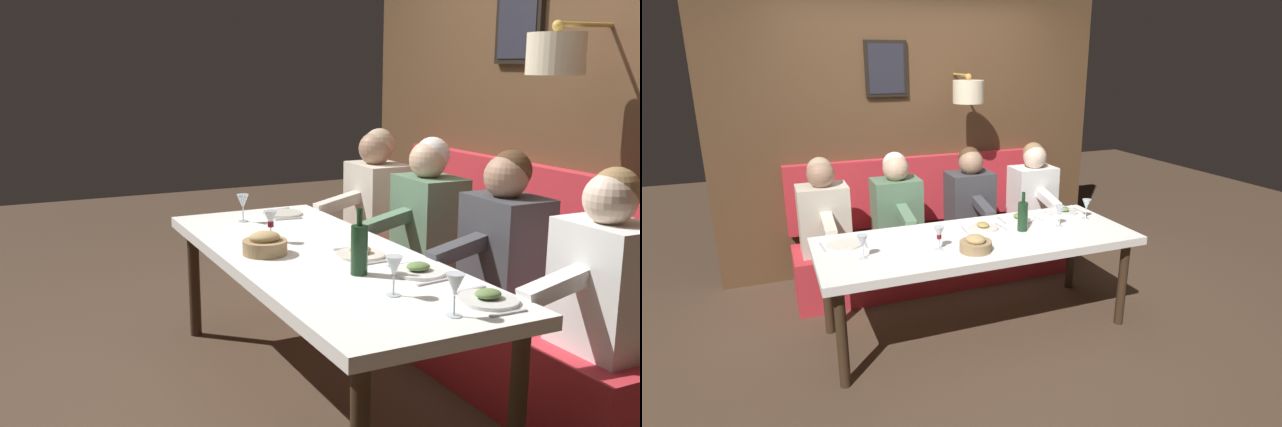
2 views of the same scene
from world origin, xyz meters
The scene contains 18 objects.
ground_plane centered at (0.00, 0.00, 0.00)m, with size 12.00×12.00×0.00m, color #4C3828.
dining_table centered at (0.00, 0.00, 0.67)m, with size 0.90×2.32×0.74m.
banquette_bench centered at (0.89, 0.00, 0.23)m, with size 0.52×2.52×0.45m, color red.
back_wall_panel centered at (1.46, 0.00, 1.37)m, with size 0.59×3.72×2.90m.
diner_nearest centered at (0.88, -0.95, 0.82)m, with size 0.60×0.40×0.79m.
diner_near centered at (0.88, -0.31, 0.82)m, with size 0.60×0.40×0.79m.
diner_middle centered at (0.88, 0.37, 0.82)m, with size 0.60×0.40×0.79m.
diner_far centered at (0.88, 0.98, 0.82)m, with size 0.60×0.40×0.79m.
place_setting_0 centered at (0.26, -0.48, 0.75)m, with size 0.24×0.32×0.05m.
place_setting_1 centered at (0.16, -0.11, 0.75)m, with size 0.24×0.32×0.05m.
place_setting_2 centered at (0.19, 0.93, 0.75)m, with size 0.24×0.33×0.01m.
place_setting_3 centered at (0.29, -0.92, 0.75)m, with size 0.24×0.32×0.05m.
wine_glass_0 centered at (0.08, -0.99, 0.86)m, with size 0.07×0.07×0.16m.
wine_glass_1 centered at (0.00, -0.69, 0.86)m, with size 0.07×0.07×0.16m.
wine_glass_2 centered at (-0.12, 0.34, 0.86)m, with size 0.07×0.07×0.16m.
wine_glass_3 centered at (-0.10, 0.85, 0.86)m, with size 0.07×0.07×0.16m.
wine_bottle centered at (0.01, -0.37, 0.86)m, with size 0.08×0.08×0.30m.
bread_bowl centered at (-0.24, 0.12, 0.79)m, with size 0.22×0.22×0.12m.
Camera 2 is at (-3.13, 1.37, 2.00)m, focal length 28.02 mm.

